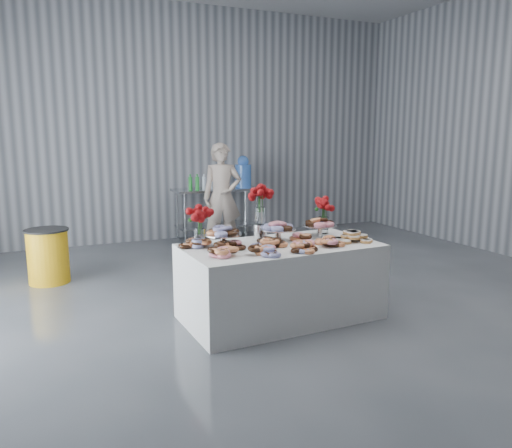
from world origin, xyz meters
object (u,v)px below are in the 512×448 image
(person, at_px, (222,197))
(water_jug, at_px, (243,173))
(prep_table, at_px, (217,204))
(trash_barrel, at_px, (48,256))
(display_table, at_px, (280,281))

(person, bearing_deg, water_jug, 61.25)
(prep_table, bearing_deg, water_jug, -0.00)
(water_jug, bearing_deg, prep_table, 180.00)
(water_jug, relative_size, person, 0.33)
(water_jug, bearing_deg, trash_barrel, -153.63)
(water_jug, distance_m, person, 1.11)
(prep_table, bearing_deg, person, -103.73)
(display_table, height_order, water_jug, water_jug)
(display_table, distance_m, trash_barrel, 3.06)
(display_table, distance_m, water_jug, 4.14)
(prep_table, height_order, person, person)
(water_jug, bearing_deg, person, -130.90)
(person, distance_m, trash_barrel, 2.78)
(person, bearing_deg, trash_barrel, -150.15)
(display_table, height_order, person, person)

